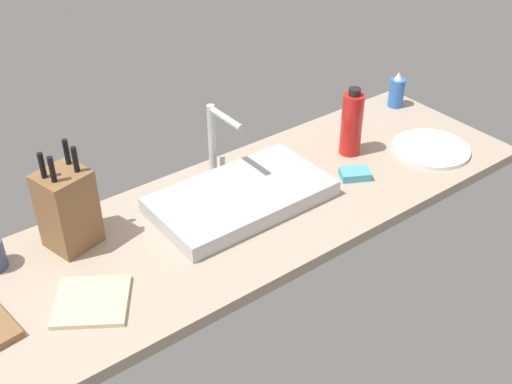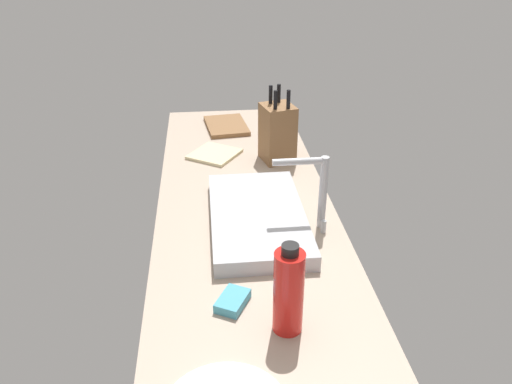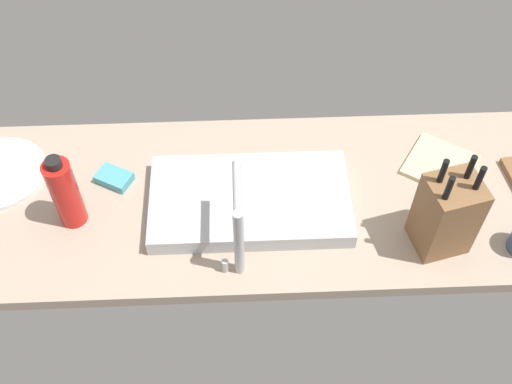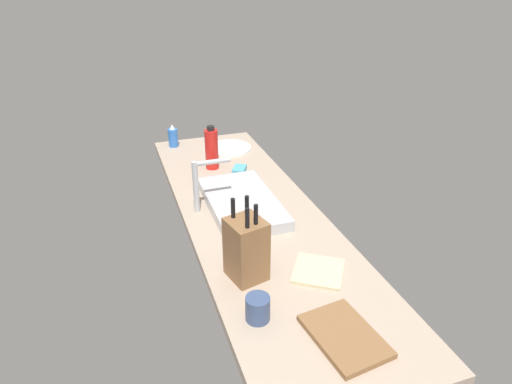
% 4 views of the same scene
% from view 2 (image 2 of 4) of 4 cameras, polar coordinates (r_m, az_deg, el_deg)
% --- Properties ---
extents(countertop_slab, '(1.94, 0.57, 0.04)m').
position_cam_2_polar(countertop_slab, '(1.60, -1.05, -2.92)').
color(countertop_slab, tan).
rests_on(countertop_slab, ground).
extents(sink_basin, '(0.51, 0.28, 0.05)m').
position_cam_2_polar(sink_basin, '(1.53, 0.16, -2.88)').
color(sink_basin, '#B7BABF').
rests_on(sink_basin, countertop_slab).
extents(faucet, '(0.06, 0.16, 0.23)m').
position_cam_2_polar(faucet, '(1.47, 6.80, 0.74)').
color(faucet, '#B7BABF').
rests_on(faucet, countertop_slab).
extents(knife_block, '(0.14, 0.14, 0.29)m').
position_cam_2_polar(knife_block, '(1.91, 2.44, 6.72)').
color(knife_block, brown).
rests_on(knife_block, countertop_slab).
extents(cutting_board, '(0.26, 0.20, 0.02)m').
position_cam_2_polar(cutting_board, '(2.26, -3.37, 7.49)').
color(cutting_board, brown).
rests_on(cutting_board, countertop_slab).
extents(water_bottle, '(0.07, 0.07, 0.23)m').
position_cam_2_polar(water_bottle, '(1.12, 3.70, -11.11)').
color(water_bottle, red).
rests_on(water_bottle, countertop_slab).
extents(dish_towel, '(0.23, 0.23, 0.01)m').
position_cam_2_polar(dish_towel, '(1.99, -4.71, 4.29)').
color(dish_towel, beige).
rests_on(dish_towel, countertop_slab).
extents(coffee_mug, '(0.07, 0.07, 0.08)m').
position_cam_2_polar(coffee_mug, '(2.13, 2.44, 7.00)').
color(coffee_mug, '#384C75').
rests_on(coffee_mug, countertop_slab).
extents(dish_sponge, '(0.11, 0.10, 0.02)m').
position_cam_2_polar(dish_sponge, '(1.24, -2.65, -12.19)').
color(dish_sponge, '#4CA3BC').
rests_on(dish_sponge, countertop_slab).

